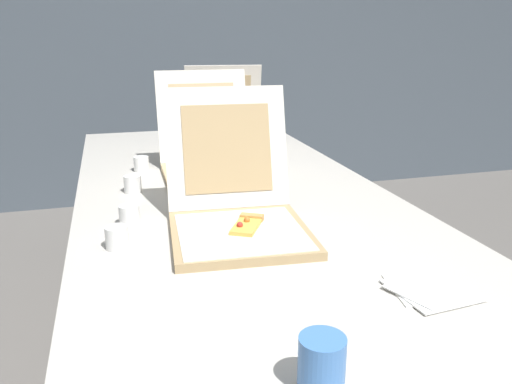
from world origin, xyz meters
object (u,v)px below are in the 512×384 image
at_px(cup_white_far, 141,164).
at_px(napkin_pile, 427,289).
at_px(pizza_box_front, 237,213).
at_px(cup_printed_front, 322,365).
at_px(cup_white_mid, 133,184).
at_px(table, 235,206).
at_px(cup_white_near_center, 130,215).
at_px(pizza_box_middle, 211,160).
at_px(cup_white_near_left, 117,238).
at_px(pizza_box_back, 226,135).

relative_size(cup_white_far, napkin_pile, 0.32).
height_order(pizza_box_front, cup_printed_front, pizza_box_front).
xyz_separation_m(pizza_box_front, cup_white_mid, (-0.25, 0.43, -0.02)).
height_order(table, napkin_pile, napkin_pile).
xyz_separation_m(cup_white_far, cup_white_near_center, (-0.07, -0.57, 0.00)).
height_order(cup_white_far, cup_printed_front, cup_printed_front).
height_order(table, cup_white_far, cup_white_far).
distance_m(pizza_box_middle, napkin_pile, 1.03).
relative_size(pizza_box_middle, cup_white_near_center, 7.57).
bearing_deg(cup_printed_front, cup_white_near_left, 113.90).
height_order(cup_white_near_center, cup_printed_front, cup_printed_front).
xyz_separation_m(cup_white_near_left, napkin_pile, (0.60, -0.40, -0.02)).
relative_size(table, cup_printed_front, 26.91).
bearing_deg(pizza_box_middle, pizza_box_back, 72.14).
bearing_deg(cup_printed_front, pizza_box_front, 87.02).
distance_m(cup_white_mid, napkin_pile, 1.01).
bearing_deg(pizza_box_back, napkin_pile, -78.44).
bearing_deg(pizza_box_front, table, 82.24).
distance_m(cup_white_near_left, cup_printed_front, 0.68).
bearing_deg(cup_white_far, cup_printed_front, -82.82).
bearing_deg(pizza_box_front, cup_white_mid, 124.72).
distance_m(pizza_box_front, cup_white_near_left, 0.31).
relative_size(table, napkin_pile, 13.68).
xyz_separation_m(table, cup_white_mid, (-0.32, 0.11, 0.07)).
distance_m(cup_white_near_left, cup_white_near_center, 0.16).
relative_size(cup_printed_front, napkin_pile, 0.51).
bearing_deg(cup_white_near_center, pizza_box_back, 62.59).
distance_m(pizza_box_middle, cup_white_near_center, 0.55).
relative_size(pizza_box_front, napkin_pile, 2.76).
bearing_deg(pizza_box_front, cup_printed_front, -88.35).
bearing_deg(cup_printed_front, table, 83.90).
bearing_deg(cup_white_near_left, cup_white_mid, 82.49).
distance_m(pizza_box_middle, cup_white_far, 0.27).
xyz_separation_m(pizza_box_front, cup_white_near_center, (-0.27, 0.13, -0.02)).
bearing_deg(cup_white_mid, pizza_box_back, 53.52).
distance_m(pizza_box_front, pizza_box_back, 1.05).
xyz_separation_m(pizza_box_middle, cup_printed_front, (-0.07, -1.22, -0.01)).
relative_size(cup_white_far, cup_white_mid, 1.00).
xyz_separation_m(pizza_box_back, cup_printed_front, (-0.23, -1.68, -0.01)).
bearing_deg(cup_white_mid, pizza_box_middle, 26.59).
xyz_separation_m(table, pizza_box_middle, (-0.03, 0.26, 0.09)).
distance_m(table, cup_white_near_center, 0.40).
relative_size(pizza_box_middle, napkin_pile, 2.45).
bearing_deg(pizza_box_middle, table, -82.78).
bearing_deg(napkin_pile, cup_white_far, 113.92).
distance_m(cup_white_far, cup_printed_front, 1.35).
distance_m(pizza_box_front, pizza_box_middle, 0.57).
bearing_deg(napkin_pile, table, 106.84).
relative_size(cup_white_far, cup_white_near_center, 1.00).
relative_size(pizza_box_back, napkin_pile, 2.27).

